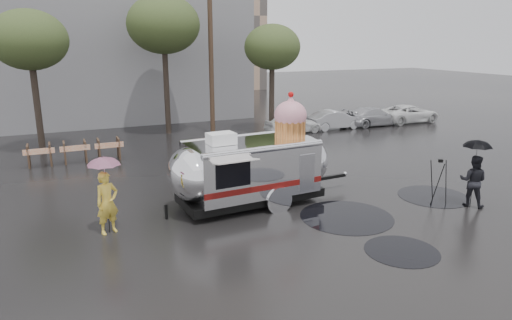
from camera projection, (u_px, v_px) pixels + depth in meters
name	position (u px, v px, depth m)	size (l,w,h in m)	color
ground	(278.00, 219.00, 14.58)	(120.00, 120.00, 0.00)	black
puddles	(388.00, 215.00, 14.86)	(6.81, 5.31, 0.01)	black
grey_building	(80.00, 25.00, 32.57)	(22.00, 12.00, 13.00)	slate
utility_pole	(211.00, 56.00, 26.75)	(1.60, 0.28, 9.00)	#473323
tree_left	(29.00, 41.00, 21.94)	(3.64, 3.64, 6.95)	#382D26
tree_mid	(163.00, 25.00, 26.21)	(4.20, 4.20, 8.03)	#382D26
tree_right	(272.00, 48.00, 27.11)	(3.36, 3.36, 6.42)	#382D26
barricade_row	(75.00, 151.00, 21.09)	(4.30, 0.80, 1.00)	#473323
parked_cars	(358.00, 116.00, 29.60)	(13.20, 1.90, 1.50)	silver
airstream_trailer	(253.00, 166.00, 15.59)	(7.22, 3.02, 3.89)	silver
person_left	(107.00, 203.00, 13.30)	(0.67, 0.45, 1.87)	yellow
umbrella_pink	(104.00, 170.00, 13.04)	(1.16, 1.16, 2.34)	#CA80A5
person_right	(473.00, 181.00, 15.48)	(0.86, 0.48, 1.79)	black
umbrella_black	(477.00, 151.00, 15.21)	(1.17, 1.17, 2.35)	black
tripod	(439.00, 177.00, 15.73)	(0.65, 0.62, 1.60)	black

